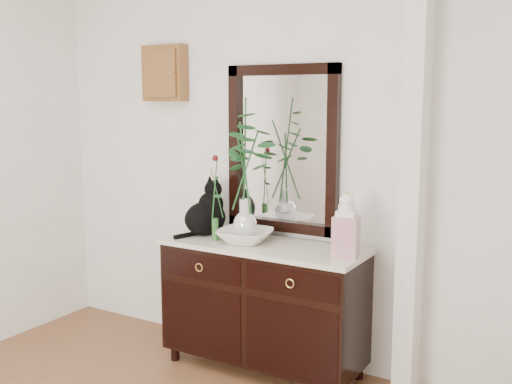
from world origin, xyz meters
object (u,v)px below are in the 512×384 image
Objects in this scene: sideboard at (264,300)px; lotus_bowl at (245,236)px; cat at (205,207)px; ginger_jar at (346,224)px.

sideboard is 0.44m from lotus_bowl.
sideboard is at bearing 16.40° from lotus_bowl.
cat reaches higher than lotus_bowl.
sideboard is at bearing 177.46° from ginger_jar.
sideboard is at bearing 13.24° from cat.
ginger_jar reaches higher than cat.
cat is 1.05m from ginger_jar.
lotus_bowl is at bearing 6.56° from cat.
lotus_bowl is 0.71m from ginger_jar.
ginger_jar is at bearing 0.85° from lotus_bowl.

